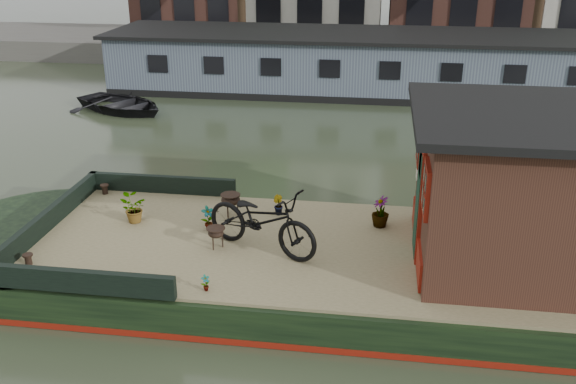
# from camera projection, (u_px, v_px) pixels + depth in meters

# --- Properties ---
(ground) EXTENTS (120.00, 120.00, 0.00)m
(ground) POSITION_uv_depth(u_px,v_px,m) (387.00, 286.00, 10.72)
(ground) COLOR #2D3924
(ground) RESTS_ON ground
(houseboat_hull) EXTENTS (14.01, 4.02, 0.60)m
(houseboat_hull) POSITION_uv_depth(u_px,v_px,m) (308.00, 266.00, 10.80)
(houseboat_hull) COLOR black
(houseboat_hull) RESTS_ON ground
(houseboat_deck) EXTENTS (11.80, 3.80, 0.05)m
(houseboat_deck) POSITION_uv_depth(u_px,v_px,m) (389.00, 253.00, 10.49)
(houseboat_deck) COLOR #8F8158
(houseboat_deck) RESTS_ON houseboat_hull
(bow_bulwark) EXTENTS (3.00, 4.00, 0.35)m
(bow_bulwark) POSITION_uv_depth(u_px,v_px,m) (94.00, 223.00, 11.09)
(bow_bulwark) COLOR black
(bow_bulwark) RESTS_ON houseboat_deck
(cabin) EXTENTS (4.00, 3.50, 2.42)m
(cabin) POSITION_uv_depth(u_px,v_px,m) (539.00, 189.00, 9.72)
(cabin) COLOR #321913
(cabin) RESTS_ON houseboat_deck
(bicycle) EXTENTS (2.18, 1.50, 1.08)m
(bicycle) POSITION_uv_depth(u_px,v_px,m) (262.00, 220.00, 10.32)
(bicycle) COLOR black
(bicycle) RESTS_ON houseboat_deck
(potted_plant_a) EXTENTS (0.28, 0.27, 0.44)m
(potted_plant_a) POSITION_uv_depth(u_px,v_px,m) (208.00, 218.00, 11.14)
(potted_plant_a) COLOR #97622B
(potted_plant_a) RESTS_ON houseboat_deck
(potted_plant_b) EXTENTS (0.26, 0.26, 0.36)m
(potted_plant_b) POSITION_uv_depth(u_px,v_px,m) (278.00, 205.00, 11.78)
(potted_plant_b) COLOR brown
(potted_plant_b) RESTS_ON houseboat_deck
(potted_plant_c) EXTENTS (0.50, 0.44, 0.51)m
(potted_plant_c) POSITION_uv_depth(u_px,v_px,m) (132.00, 209.00, 11.43)
(potted_plant_c) COLOR #B25E33
(potted_plant_c) RESTS_ON houseboat_deck
(potted_plant_d) EXTENTS (0.41, 0.41, 0.56)m
(potted_plant_d) POSITION_uv_depth(u_px,v_px,m) (381.00, 212.00, 11.27)
(potted_plant_d) COLOR brown
(potted_plant_d) RESTS_ON houseboat_deck
(potted_plant_e) EXTENTS (0.16, 0.16, 0.26)m
(potted_plant_e) POSITION_uv_depth(u_px,v_px,m) (206.00, 283.00, 9.29)
(potted_plant_e) COLOR #9D332E
(potted_plant_e) RESTS_ON houseboat_deck
(brazier_front) EXTENTS (0.39, 0.39, 0.36)m
(brazier_front) POSITION_uv_depth(u_px,v_px,m) (216.00, 238.00, 10.54)
(brazier_front) COLOR black
(brazier_front) RESTS_ON houseboat_deck
(brazier_rear) EXTENTS (0.50, 0.50, 0.41)m
(brazier_rear) POSITION_uv_depth(u_px,v_px,m) (231.00, 205.00, 11.73)
(brazier_rear) COLOR black
(brazier_rear) RESTS_ON houseboat_deck
(bollard_port) EXTENTS (0.17, 0.17, 0.19)m
(bollard_port) POSITION_uv_depth(u_px,v_px,m) (105.00, 189.00, 12.73)
(bollard_port) COLOR black
(bollard_port) RESTS_ON houseboat_deck
(bollard_stbd) EXTENTS (0.16, 0.16, 0.18)m
(bollard_stbd) POSITION_uv_depth(u_px,v_px,m) (28.00, 259.00, 10.03)
(bollard_stbd) COLOR black
(bollard_stbd) RESTS_ON houseboat_deck
(dinghy) EXTENTS (4.23, 3.82, 0.72)m
(dinghy) POSITION_uv_depth(u_px,v_px,m) (121.00, 100.00, 20.95)
(dinghy) COLOR black
(dinghy) RESTS_ON ground
(far_houseboat) EXTENTS (20.40, 4.40, 2.11)m
(far_houseboat) POSITION_uv_depth(u_px,v_px,m) (389.00, 66.00, 23.17)
(far_houseboat) COLOR slate
(far_houseboat) RESTS_ON ground
(quay) EXTENTS (60.00, 6.00, 0.90)m
(quay) POSITION_uv_depth(u_px,v_px,m) (389.00, 49.00, 29.32)
(quay) COLOR #47443F
(quay) RESTS_ON ground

